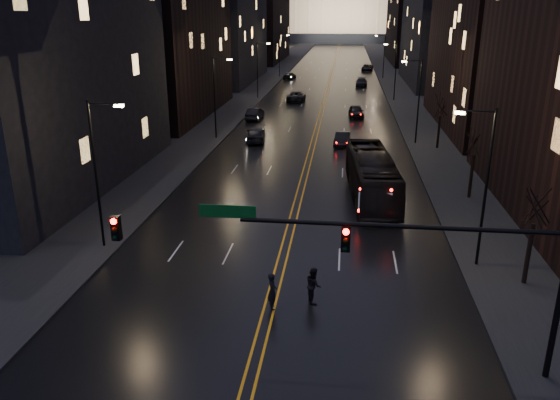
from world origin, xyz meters
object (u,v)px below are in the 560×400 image
(traffic_signal, at_px, (410,254))
(bus, at_px, (372,176))
(pedestrian_a, at_px, (272,291))
(pedestrian_b, at_px, (314,285))
(oncoming_car_a, at_px, (255,134))
(oncoming_car_b, at_px, (255,114))
(receding_car_a, at_px, (342,139))

(traffic_signal, bearing_deg, bus, 91.07)
(pedestrian_a, distance_m, pedestrian_b, 2.14)
(pedestrian_b, bearing_deg, oncoming_car_a, -3.56)
(oncoming_car_b, distance_m, receding_car_a, 17.61)
(oncoming_car_a, bearing_deg, oncoming_car_b, -87.23)
(traffic_signal, height_order, pedestrian_b, traffic_signal)
(bus, xyz_separation_m, oncoming_car_a, (-11.88, 17.77, -0.93))
(oncoming_car_a, bearing_deg, bus, 116.98)
(receding_car_a, bearing_deg, traffic_signal, -81.10)
(oncoming_car_a, distance_m, oncoming_car_b, 12.82)
(bus, relative_size, pedestrian_b, 6.87)
(pedestrian_b, bearing_deg, traffic_signal, -160.05)
(pedestrian_b, bearing_deg, bus, -29.20)
(traffic_signal, xyz_separation_m, oncoming_car_a, (-12.28, 39.22, -4.27))
(traffic_signal, distance_m, oncoming_car_a, 41.32)
(traffic_signal, xyz_separation_m, pedestrian_a, (-5.75, 4.08, -4.16))
(pedestrian_a, relative_size, pedestrian_b, 1.03)
(traffic_signal, bearing_deg, receding_car_a, 94.13)
(bus, height_order, oncoming_car_b, bus)
(bus, height_order, pedestrian_a, bus)
(bus, xyz_separation_m, pedestrian_a, (-5.36, -17.37, -0.82))
(receding_car_a, relative_size, pedestrian_a, 2.21)
(traffic_signal, height_order, oncoming_car_b, traffic_signal)
(receding_car_a, distance_m, pedestrian_a, 34.67)
(bus, xyz_separation_m, oncoming_car_b, (-14.01, 30.41, -0.99))
(traffic_signal, height_order, oncoming_car_a, traffic_signal)
(oncoming_car_b, xyz_separation_m, pedestrian_b, (10.58, -46.86, 0.15))
(oncoming_car_a, distance_m, pedestrian_b, 35.25)
(bus, relative_size, pedestrian_a, 6.70)
(pedestrian_a, height_order, pedestrian_b, pedestrian_a)
(bus, relative_size, oncoming_car_b, 2.70)
(oncoming_car_b, bearing_deg, pedestrian_b, 106.12)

